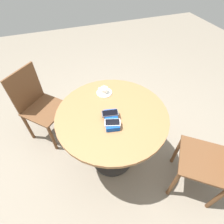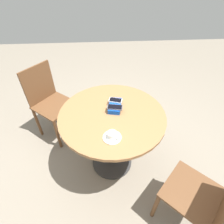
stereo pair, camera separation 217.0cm
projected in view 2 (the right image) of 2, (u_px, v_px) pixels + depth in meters
ground_plane at (112, 161)px, 2.08m from camera, size 8.00×8.00×0.00m
round_table at (112, 124)px, 1.67m from camera, size 0.97×0.97×0.77m
phone_box at (115, 106)px, 1.63m from camera, size 0.22×0.15×0.04m
phone_white at (115, 100)px, 1.65m from camera, size 0.10×0.14×0.01m
phone_gray at (115, 107)px, 1.57m from camera, size 0.09×0.15×0.01m
saucer at (112, 137)px, 1.36m from camera, size 0.15×0.15×0.01m
coffee_cup at (112, 135)px, 1.34m from camera, size 0.08×0.09×0.05m
chair_near_window at (203, 197)px, 1.32m from camera, size 0.58×0.58×0.89m
chair_far_side at (50, 102)px, 2.15m from camera, size 0.59×0.59×0.93m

